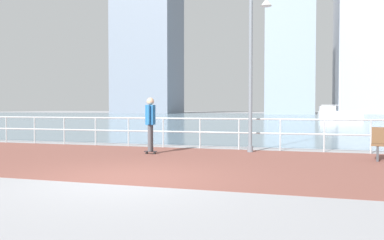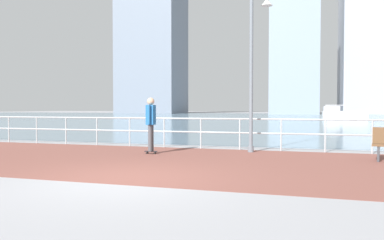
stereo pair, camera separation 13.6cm
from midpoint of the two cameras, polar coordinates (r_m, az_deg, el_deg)
name	(u,v)px [view 1 (the left image)]	position (r m, az deg, el deg)	size (l,w,h in m)	color
ground	(269,120)	(47.07, 11.66, 0.04)	(220.00, 220.00, 0.00)	#9E9EA3
brick_paving	(170,161)	(10.29, -3.78, -6.25)	(28.00, 6.53, 0.01)	brown
harbor_water	(275,118)	(57.98, 12.45, 0.37)	(180.00, 88.00, 0.00)	#6B899E
waterfront_railing	(200,127)	(13.33, 0.94, -1.13)	(25.25, 0.06, 1.10)	#B2BCC1
lamppost	(255,57)	(12.39, 9.29, 9.43)	(0.78, 0.47, 5.59)	slate
skateboarder	(150,120)	(11.83, -6.70, 0.00)	(0.41, 0.56, 1.78)	black
sailboat_blue	(339,114)	(48.71, 21.42, 0.80)	(5.12, 1.98, 7.03)	white
tower_glass	(360,41)	(101.51, 24.24, 10.96)	(11.00, 16.45, 37.28)	#A3A8B2
tower_steel	(148,30)	(108.74, -6.79, 13.46)	(16.79, 14.82, 48.41)	slate
tower_concrete	(290,54)	(93.73, 14.78, 9.68)	(10.80, 17.31, 30.32)	#8493A3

